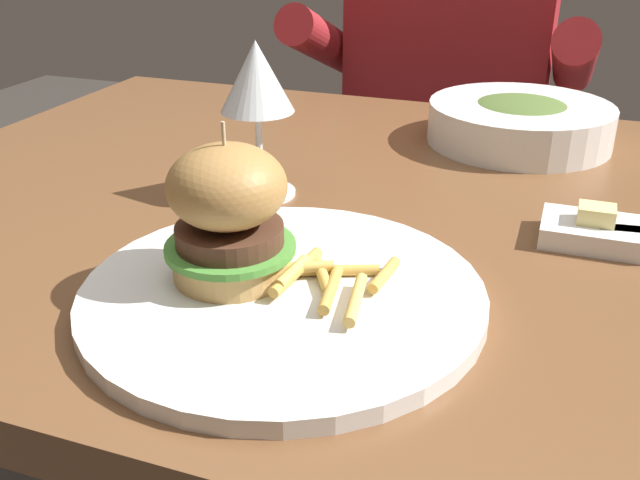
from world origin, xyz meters
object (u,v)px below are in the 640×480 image
burger_sandwich (228,213)px  butter_dish (593,231)px  soup_bowl (520,122)px  diner_person (442,155)px  main_plate (283,295)px  wine_glass (257,83)px

burger_sandwich → butter_dish: size_ratio=1.36×
soup_bowl → diner_person: size_ratio=0.20×
diner_person → butter_dish: bearing=-69.7°
main_plate → burger_sandwich: bearing=174.9°
main_plate → soup_bowl: bearing=74.5°
main_plate → butter_dish: size_ratio=3.40×
main_plate → diner_person: (-0.04, 0.91, -0.18)m
main_plate → wine_glass: wine_glass is taller
wine_glass → diner_person: diner_person is taller
main_plate → diner_person: 0.93m
main_plate → soup_bowl: 0.49m
wine_glass → butter_dish: size_ratio=1.74×
main_plate → burger_sandwich: burger_sandwich is taller
wine_glass → soup_bowl: bearing=48.7°
main_plate → butter_dish: butter_dish is taller
wine_glass → butter_dish: 0.35m
soup_bowl → diner_person: bearing=111.2°
wine_glass → butter_dish: wine_glass is taller
main_plate → soup_bowl: size_ratio=1.36×
wine_glass → diner_person: size_ratio=0.14×
butter_dish → diner_person: 0.78m
soup_bowl → diner_person: diner_person is taller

